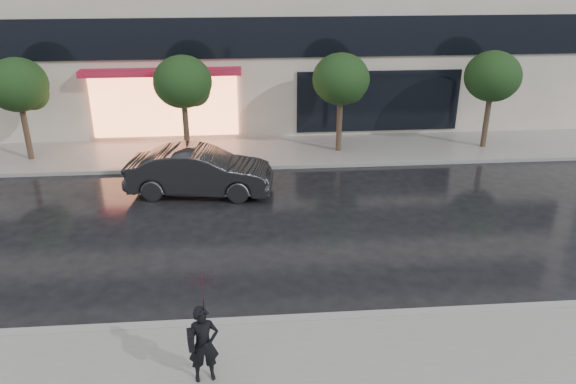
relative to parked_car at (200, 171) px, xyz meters
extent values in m
plane|color=black|center=(2.28, -6.38, -0.79)|extent=(120.00, 120.00, 0.00)
cube|color=slate|center=(2.28, 3.87, -0.73)|extent=(60.00, 3.50, 0.12)
cube|color=gray|center=(2.28, -7.38, -0.72)|extent=(60.00, 0.25, 0.14)
cube|color=gray|center=(2.28, 2.12, -0.72)|extent=(60.00, 0.25, 0.14)
cube|color=black|center=(2.28, 5.56, 3.51)|extent=(28.00, 0.12, 1.60)
cube|color=#FF8C59|center=(-1.72, 5.54, 0.81)|extent=(6.00, 0.10, 2.60)
cube|color=#A41932|center=(-1.72, 5.21, 2.26)|extent=(6.40, 0.70, 0.25)
cube|color=black|center=(7.28, 5.56, 0.81)|extent=(7.00, 0.10, 2.60)
cylinder|color=#33261C|center=(-6.72, 3.62, 0.31)|extent=(0.22, 0.22, 2.20)
ellipsoid|color=black|center=(-6.72, 3.62, 2.21)|extent=(2.20, 2.20, 1.98)
sphere|color=black|center=(-6.32, 3.82, 1.81)|extent=(1.20, 1.20, 1.20)
cylinder|color=#33261C|center=(-0.72, 3.62, 0.31)|extent=(0.22, 0.22, 2.20)
ellipsoid|color=black|center=(-0.72, 3.62, 2.21)|extent=(2.20, 2.20, 1.98)
sphere|color=black|center=(-0.32, 3.82, 1.81)|extent=(1.20, 1.20, 1.20)
cylinder|color=#33261C|center=(5.28, 3.62, 0.31)|extent=(0.22, 0.22, 2.20)
ellipsoid|color=black|center=(5.28, 3.62, 2.21)|extent=(2.20, 2.20, 1.98)
sphere|color=black|center=(5.68, 3.82, 1.81)|extent=(1.20, 1.20, 1.20)
cylinder|color=#33261C|center=(11.28, 3.62, 0.31)|extent=(0.22, 0.22, 2.20)
ellipsoid|color=black|center=(11.28, 3.62, 2.21)|extent=(2.20, 2.20, 1.98)
sphere|color=black|center=(11.68, 3.82, 1.81)|extent=(1.20, 1.20, 1.20)
imported|color=black|center=(0.00, 0.00, 0.00)|extent=(4.96, 2.28, 1.58)
imported|color=black|center=(0.63, -9.10, 0.12)|extent=(0.63, 0.48, 1.57)
imported|color=#3D0B18|center=(0.69, -9.09, 1.16)|extent=(1.07, 1.09, 0.84)
cylinder|color=black|center=(0.69, -9.09, 0.69)|extent=(0.02, 0.02, 0.78)
cube|color=black|center=(0.42, -9.20, 0.30)|extent=(0.16, 0.31, 0.33)
camera|label=1|loc=(1.50, -17.53, 6.80)|focal=35.00mm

